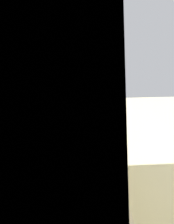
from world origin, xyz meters
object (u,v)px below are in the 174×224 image
at_px(bowl, 83,103).
at_px(microwave, 79,113).
at_px(oven_range, 81,110).
at_px(kettle, 90,210).

bearing_deg(bowl, microwave, 173.38).
bearing_deg(oven_range, microwave, 178.03).
distance_m(bowl, kettle, 1.69).
xyz_separation_m(bowl, kettle, (-1.69, -0.00, 0.06)).
bearing_deg(kettle, microwave, 2.72).
bearing_deg(microwave, bowl, -6.62).
distance_m(oven_range, bowl, 0.76).
xyz_separation_m(microwave, bowl, (0.49, -0.06, -0.11)).
bearing_deg(oven_range, bowl, -178.18).
relative_size(microwave, kettle, 2.18).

